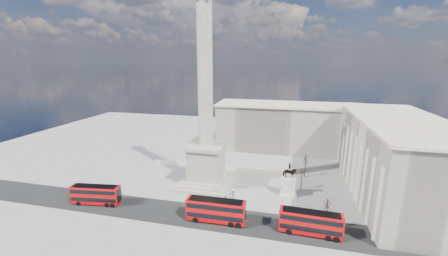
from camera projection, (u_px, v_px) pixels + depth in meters
name	position (u px, v px, depth m)	size (l,w,h in m)	color
ground	(201.00, 193.00, 67.07)	(180.00, 180.00, 0.00)	#A19D98
asphalt_road	(209.00, 217.00, 56.49)	(120.00, 9.00, 0.01)	#262626
nelsons_column	(206.00, 136.00, 68.72)	(14.00, 14.00, 49.85)	#BAAE9B
balustrade_wall	(218.00, 167.00, 82.05)	(40.00, 0.60, 1.10)	beige
building_east	(397.00, 158.00, 64.07)	(19.00, 46.00, 18.60)	beige
building_northeast	(288.00, 127.00, 98.32)	(51.00, 17.00, 16.60)	beige
red_bus_a	(96.00, 195.00, 61.26)	(11.07, 3.90, 4.39)	red
red_bus_b	(216.00, 210.00, 54.41)	(11.84, 2.97, 4.78)	red
red_bus_c	(311.00, 223.00, 50.46)	(11.37, 3.08, 4.57)	red
victorian_lamp	(233.00, 199.00, 57.12)	(0.49, 0.49, 5.70)	black
equestrian_statue	(289.00, 184.00, 65.25)	(3.94, 2.95, 8.22)	beige
bare_tree_near	(327.00, 205.00, 50.68)	(1.60, 1.60, 6.99)	#332319
bare_tree_mid	(302.00, 171.00, 67.72)	(1.60, 1.60, 6.08)	#332319
bare_tree_far	(306.00, 158.00, 75.00)	(1.69, 1.69, 6.89)	#332319
pedestrian_walking	(322.00, 218.00, 54.49)	(0.66, 0.43, 1.80)	black
pedestrian_standing	(305.00, 214.00, 56.03)	(0.83, 0.65, 1.72)	black
pedestrian_crossing	(226.00, 198.00, 62.70)	(0.93, 0.39, 1.58)	black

